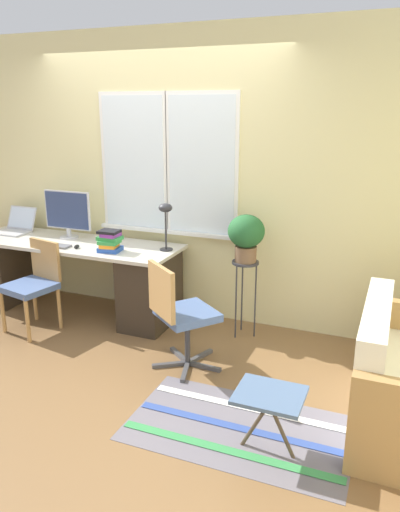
{
  "coord_description": "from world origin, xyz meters",
  "views": [
    {
      "loc": [
        2.18,
        -3.55,
        2.0
      ],
      "look_at": [
        0.65,
        0.17,
        0.79
      ],
      "focal_mm": 35.0,
      "sensor_mm": 36.0,
      "label": 1
    }
  ],
  "objects_px": {
    "office_chair_swivel": "(180,313)",
    "potted_plant": "(246,234)",
    "desk_lamp": "(166,214)",
    "folding_stool": "(270,399)",
    "laptop": "(15,227)",
    "plant_stand": "(245,272)",
    "desk_chair_wooden": "(34,282)",
    "keyboard": "(52,245)",
    "mouse": "(77,247)",
    "monitor": "(68,213)",
    "book_stack": "(110,241)"
  },
  "relations": [
    {
      "from": "mouse",
      "to": "desk_chair_wooden",
      "type": "xyz_separation_m",
      "value": [
        -0.27,
        -0.31,
        -0.29
      ]
    },
    {
      "from": "desk_lamp",
      "to": "plant_stand",
      "type": "bearing_deg",
      "value": 1.23
    },
    {
      "from": "office_chair_swivel",
      "to": "plant_stand",
      "type": "bearing_deg",
      "value": -72.81
    },
    {
      "from": "laptop",
      "to": "desk_lamp",
      "type": "xyz_separation_m",
      "value": [
        1.78,
        -0.02,
        0.28
      ]
    },
    {
      "from": "potted_plant",
      "to": "desk_chair_wooden",
      "type": "bearing_deg",
      "value": -161.99
    },
    {
      "from": "mouse",
      "to": "plant_stand",
      "type": "bearing_deg",
      "value": 10.21
    },
    {
      "from": "laptop",
      "to": "folding_stool",
      "type": "relative_size",
      "value": 0.87
    },
    {
      "from": "desk_lamp",
      "to": "desk_chair_wooden",
      "type": "bearing_deg",
      "value": -151.59
    },
    {
      "from": "monitor",
      "to": "keyboard",
      "type": "distance_m",
      "value": 0.41
    },
    {
      "from": "office_chair_swivel",
      "to": "plant_stand",
      "type": "height_order",
      "value": "office_chair_swivel"
    },
    {
      "from": "plant_stand",
      "to": "potted_plant",
      "type": "bearing_deg",
      "value": -135.0
    },
    {
      "from": "laptop",
      "to": "desk_chair_wooden",
      "type": "bearing_deg",
      "value": -40.2
    },
    {
      "from": "keyboard",
      "to": "book_stack",
      "type": "height_order",
      "value": "book_stack"
    },
    {
      "from": "laptop",
      "to": "monitor",
      "type": "bearing_deg",
      "value": 1.37
    },
    {
      "from": "laptop",
      "to": "desk_chair_wooden",
      "type": "xyz_separation_m",
      "value": [
        0.71,
        -0.6,
        -0.33
      ]
    },
    {
      "from": "potted_plant",
      "to": "office_chair_swivel",
      "type": "bearing_deg",
      "value": -111.03
    },
    {
      "from": "monitor",
      "to": "book_stack",
      "type": "distance_m",
      "value": 0.72
    },
    {
      "from": "desk_chair_wooden",
      "to": "potted_plant",
      "type": "xyz_separation_m",
      "value": [
        1.83,
        0.6,
        0.49
      ]
    },
    {
      "from": "monitor",
      "to": "book_stack",
      "type": "relative_size",
      "value": 2.43
    },
    {
      "from": "monitor",
      "to": "desk_chair_wooden",
      "type": "xyz_separation_m",
      "value": [
        0.03,
        -0.61,
        -0.53
      ]
    },
    {
      "from": "office_chair_swivel",
      "to": "folding_stool",
      "type": "bearing_deg",
      "value": 179.41
    },
    {
      "from": "laptop",
      "to": "office_chair_swivel",
      "type": "distance_m",
      "value": 2.39
    },
    {
      "from": "keyboard",
      "to": "potted_plant",
      "type": "distance_m",
      "value": 1.87
    },
    {
      "from": "laptop",
      "to": "keyboard",
      "type": "relative_size",
      "value": 0.91
    },
    {
      "from": "monitor",
      "to": "keyboard",
      "type": "bearing_deg",
      "value": -83.8
    },
    {
      "from": "laptop",
      "to": "potted_plant",
      "type": "relative_size",
      "value": 0.84
    },
    {
      "from": "laptop",
      "to": "plant_stand",
      "type": "relative_size",
      "value": 0.5
    },
    {
      "from": "mouse",
      "to": "desk_lamp",
      "type": "bearing_deg",
      "value": 18.29
    },
    {
      "from": "monitor",
      "to": "plant_stand",
      "type": "distance_m",
      "value": 1.91
    },
    {
      "from": "keyboard",
      "to": "book_stack",
      "type": "relative_size",
      "value": 1.8
    },
    {
      "from": "mouse",
      "to": "office_chair_swivel",
      "type": "relative_size",
      "value": 0.08
    },
    {
      "from": "office_chair_swivel",
      "to": "plant_stand",
      "type": "distance_m",
      "value": 0.82
    },
    {
      "from": "laptop",
      "to": "book_stack",
      "type": "distance_m",
      "value": 1.34
    },
    {
      "from": "monitor",
      "to": "office_chair_swivel",
      "type": "relative_size",
      "value": 0.6
    },
    {
      "from": "monitor",
      "to": "plant_stand",
      "type": "bearing_deg",
      "value": -0.51
    },
    {
      "from": "book_stack",
      "to": "keyboard",
      "type": "bearing_deg",
      "value": -174.63
    },
    {
      "from": "office_chair_swivel",
      "to": "laptop",
      "type": "bearing_deg",
      "value": 19.61
    },
    {
      "from": "monitor",
      "to": "laptop",
      "type": "bearing_deg",
      "value": -178.63
    },
    {
      "from": "book_stack",
      "to": "folding_stool",
      "type": "relative_size",
      "value": 0.53
    },
    {
      "from": "folding_stool",
      "to": "book_stack",
      "type": "bearing_deg",
      "value": 146.01
    },
    {
      "from": "keyboard",
      "to": "potted_plant",
      "type": "height_order",
      "value": "potted_plant"
    },
    {
      "from": "folding_stool",
      "to": "desk_lamp",
      "type": "bearing_deg",
      "value": 133.17
    },
    {
      "from": "laptop",
      "to": "mouse",
      "type": "distance_m",
      "value": 1.02
    },
    {
      "from": "laptop",
      "to": "book_stack",
      "type": "xyz_separation_m",
      "value": [
        1.32,
        -0.25,
        0.04
      ]
    },
    {
      "from": "laptop",
      "to": "desk_chair_wooden",
      "type": "relative_size",
      "value": 0.43
    },
    {
      "from": "monitor",
      "to": "potted_plant",
      "type": "relative_size",
      "value": 1.25
    },
    {
      "from": "office_chair_swivel",
      "to": "potted_plant",
      "type": "relative_size",
      "value": 2.09
    },
    {
      "from": "keyboard",
      "to": "mouse",
      "type": "height_order",
      "value": "mouse"
    },
    {
      "from": "office_chair_swivel",
      "to": "potted_plant",
      "type": "bearing_deg",
      "value": -72.81
    },
    {
      "from": "desk_lamp",
      "to": "folding_stool",
      "type": "distance_m",
      "value": 2.14
    }
  ]
}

